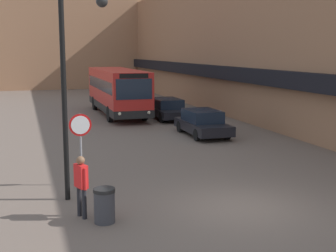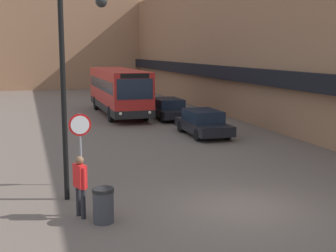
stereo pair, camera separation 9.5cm
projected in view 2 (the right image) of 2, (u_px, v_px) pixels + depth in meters
The scene contains 10 objects.
ground_plane at pixel (240, 207), 13.78m from camera, with size 160.00×160.00×0.00m, color #66564C.
building_row_right at pixel (225, 44), 38.49m from camera, with size 5.50×60.00×10.24m.
building_backdrop_far at pixel (72, 9), 57.63m from camera, with size 26.00×8.00×19.08m.
city_bus at pixel (118, 90), 33.29m from camera, with size 2.57×10.78×3.23m.
parked_car_front at pixel (203, 123), 25.29m from camera, with size 1.89×4.40×1.39m.
parked_car_middle at pixel (168, 108), 31.43m from camera, with size 1.91×4.77×1.37m.
stop_sign at pixel (80, 133), 15.80m from camera, with size 0.76×0.08×2.47m.
street_lamp at pixel (72, 73), 13.99m from camera, with size 1.46×0.36×6.32m.
pedestrian at pixel (80, 181), 12.81m from camera, with size 0.36×0.54×1.74m.
trash_bin at pixel (103, 205), 12.50m from camera, with size 0.59×0.59×0.95m.
Camera 2 is at (-5.88, -12.02, 4.58)m, focal length 50.00 mm.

